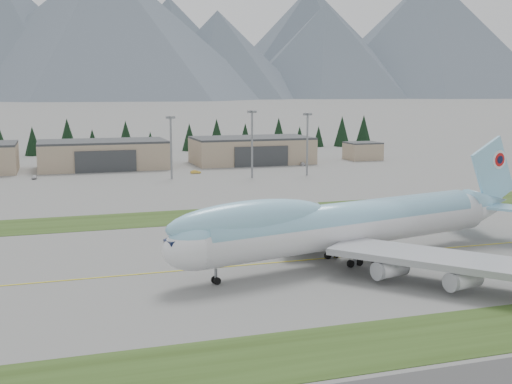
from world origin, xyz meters
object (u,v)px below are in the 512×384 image
object	(u,v)px
hangar_center	(103,154)
service_vehicle_c	(303,166)
service_vehicle_b	(196,174)
hangar_right	(252,150)
service_vehicle_a	(34,179)
boeing_747_freighter	(348,224)

from	to	relation	value
hangar_center	service_vehicle_c	world-z (taller)	hangar_center
service_vehicle_b	hangar_center	bearing A→B (deg)	49.61
hangar_right	service_vehicle_c	world-z (taller)	hangar_right
hangar_right	service_vehicle_a	xyz separation A→B (m)	(-84.79, -24.19, -5.39)
boeing_747_freighter	hangar_center	size ratio (longest dim) A/B	1.65
boeing_747_freighter	service_vehicle_b	bearing A→B (deg)	76.73
hangar_right	service_vehicle_a	bearing A→B (deg)	-164.08
hangar_center	service_vehicle_a	world-z (taller)	hangar_center
boeing_747_freighter	service_vehicle_b	world-z (taller)	boeing_747_freighter
service_vehicle_b	service_vehicle_c	world-z (taller)	service_vehicle_b
hangar_center	service_vehicle_c	bearing A→B (deg)	-10.93
boeing_747_freighter	hangar_right	xyz separation A→B (m)	(29.83, 153.01, -1.46)
boeing_747_freighter	service_vehicle_b	distance (m)	126.70
hangar_center	hangar_right	world-z (taller)	same
boeing_747_freighter	hangar_center	distance (m)	155.97
hangar_center	service_vehicle_b	bearing A→B (deg)	-40.92
boeing_747_freighter	service_vehicle_c	world-z (taller)	boeing_747_freighter
hangar_center	service_vehicle_a	distance (m)	35.05
service_vehicle_a	service_vehicle_c	xyz separation A→B (m)	(101.76, 9.33, 0.00)
service_vehicle_b	service_vehicle_c	size ratio (longest dim) A/B	0.95
boeing_747_freighter	service_vehicle_c	xyz separation A→B (m)	(46.81, 138.15, -6.85)
service_vehicle_a	service_vehicle_c	size ratio (longest dim) A/B	1.01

